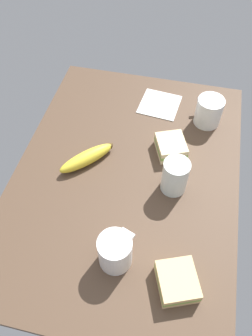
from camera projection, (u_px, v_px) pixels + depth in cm
name	position (u px, v px, depth cm)	size (l,w,h in cm)	color
tabletop	(126.00, 176.00, 96.02)	(90.00, 64.00, 2.00)	#4C3828
coffee_mug_black	(115.00, 251.00, 75.99)	(10.25, 7.97, 9.68)	white
coffee_mug_milky	(209.00, 111.00, 104.03)	(10.65, 8.32, 9.29)	white
sandwich_main	(177.00, 282.00, 74.62)	(12.06, 11.52, 4.40)	#DBB77A
sandwich_side	(171.00, 147.00, 98.58)	(11.46, 10.96, 4.40)	beige
glass_of_milk	(175.00, 177.00, 88.70)	(7.14, 7.14, 10.55)	silver
banana	(87.00, 158.00, 96.12)	(15.65, 14.94, 4.19)	yellow
paper_napkin	(160.00, 104.00, 112.59)	(12.78, 12.78, 0.30)	white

